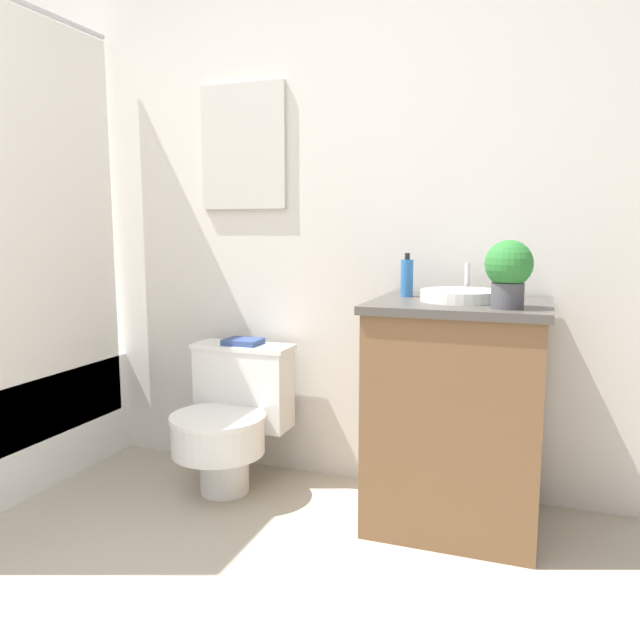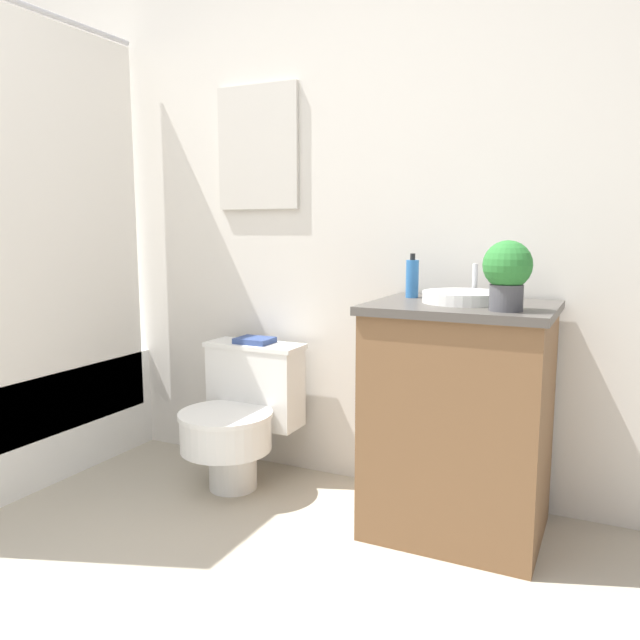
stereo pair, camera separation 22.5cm
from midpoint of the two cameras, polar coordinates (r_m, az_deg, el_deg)
The scene contains 7 objects.
wall_back at distance 2.87m, azimuth -8.50°, elevation 11.29°, with size 3.58×0.07×2.50m.
toilet at distance 2.73m, azimuth -10.50°, elevation -8.62°, with size 0.44×0.52×0.60m.
vanity at distance 2.36m, azimuth 9.68°, elevation -8.53°, with size 0.63×0.52×0.84m.
sink at distance 2.29m, azimuth 10.06°, elevation 2.22°, with size 0.29×0.33×0.13m.
soap_bottle at distance 2.41m, azimuth 5.32°, elevation 3.88°, with size 0.05×0.05×0.17m.
potted_plant at distance 2.10m, azimuth 13.96°, elevation 4.43°, with size 0.16×0.16×0.22m.
book_on_tank at distance 2.76m, azimuth -9.38°, elevation -1.99°, with size 0.16×0.13×0.02m.
Camera 1 is at (1.26, -0.63, 1.10)m, focal length 35.00 mm.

